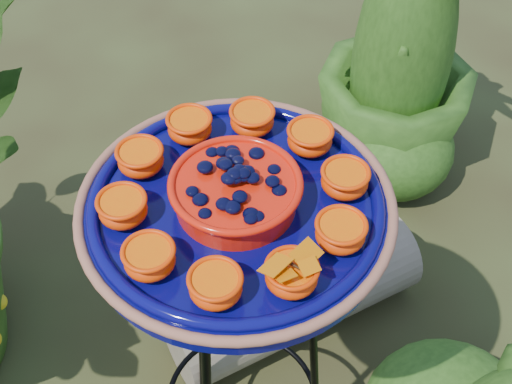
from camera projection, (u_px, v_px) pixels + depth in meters
tripod_stand at (240, 343)px, 1.29m from camera, size 0.37×0.37×0.86m
feeder_dish at (236, 205)px, 1.01m from camera, size 0.52×0.52×0.10m
driftwood_log at (293, 296)px, 1.86m from camera, size 0.68×0.27×0.22m
shrub_back_right at (403, 52)px, 2.05m from camera, size 0.65×0.65×0.85m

